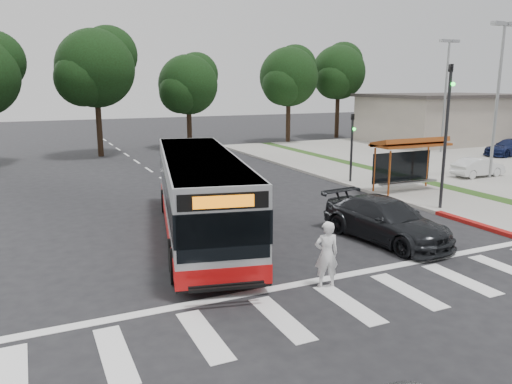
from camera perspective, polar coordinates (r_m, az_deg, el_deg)
ground at (r=17.66m, az=1.09°, el=-6.44°), size 140.00×140.00×0.00m
sidewalk_east at (r=29.97m, az=13.45°, el=1.15°), size 4.00×40.00×0.12m
curb_east at (r=28.78m, az=10.31°, el=0.88°), size 0.30×40.00×0.15m
curb_east_red at (r=21.62m, az=25.66°, el=-3.95°), size 0.32×6.00×0.15m
parking_lot at (r=39.72m, az=25.42°, el=2.96°), size 18.00×36.00×0.10m
commercial_building at (r=52.69m, az=20.58°, el=7.73°), size 14.00×10.00×4.40m
building_roof_cap at (r=52.59m, az=20.77°, el=10.28°), size 14.60×10.60×0.30m
crosswalk_ladder at (r=13.66m, az=10.49°, el=-12.44°), size 18.00×2.60×0.01m
bus_shelter at (r=27.30m, az=17.10°, el=4.76°), size 4.20×1.60×2.86m
traffic_signal_ne_tall at (r=23.72m, az=20.97°, el=7.15°), size 0.18×0.37×6.50m
traffic_signal_ne_short at (r=29.16m, az=10.91°, el=5.78°), size 0.18×0.37×4.00m
lot_light_front at (r=32.92m, az=26.04°, el=11.48°), size 1.90×0.35×9.01m
lot_light_mid at (r=44.10m, az=20.93°, el=11.80°), size 1.90×0.35×9.01m
tree_ne_a at (r=49.05m, az=3.81°, el=13.10°), size 6.16×5.74×9.30m
tree_ne_b at (r=54.41m, az=9.45°, el=13.44°), size 6.16×5.74×10.02m
tree_north_a at (r=41.49m, az=-17.79°, el=13.45°), size 6.60×6.15×10.17m
tree_north_b at (r=45.14m, az=-7.70°, el=12.16°), size 5.72×5.33×8.43m
transit_bus at (r=18.88m, az=-6.38°, el=-0.42°), size 5.13×12.22×3.09m
pedestrian at (r=14.31m, az=8.06°, el=-7.05°), size 0.79×0.61×1.93m
dark_sedan at (r=18.93m, az=14.62°, el=-3.12°), size 2.84×5.56×1.55m
parked_car_1 at (r=33.40m, az=24.03°, el=2.61°), size 3.49×1.26×1.14m
parked_car_3 at (r=44.23m, az=27.04°, el=4.56°), size 4.52×1.86×1.31m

